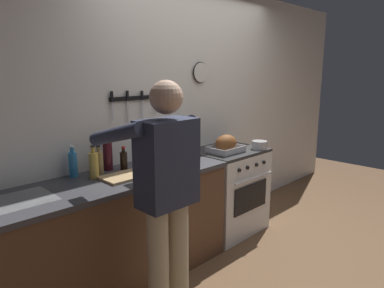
{
  "coord_description": "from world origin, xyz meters",
  "views": [
    {
      "loc": [
        -2.57,
        -1.27,
        1.71
      ],
      "look_at": [
        -0.45,
        0.85,
        1.08
      ],
      "focal_mm": 32.51,
      "sensor_mm": 36.0,
      "label": 1
    }
  ],
  "objects_px": {
    "cutting_board": "(125,176)",
    "stove": "(227,190)",
    "bottle_soy_sauce": "(124,160)",
    "saucepan": "(260,145)",
    "bottle_vinegar": "(99,162)",
    "roasting_pan": "(226,144)",
    "bottle_dish_soap": "(73,164)",
    "bottle_cooking_oil": "(94,165)",
    "person_cook": "(165,190)",
    "bottle_hot_sauce": "(172,154)",
    "bottle_wine_red": "(108,154)"
  },
  "relations": [
    {
      "from": "bottle_vinegar",
      "to": "saucepan",
      "type": "bearing_deg",
      "value": -12.98
    },
    {
      "from": "saucepan",
      "to": "bottle_cooking_oil",
      "type": "distance_m",
      "value": 1.8
    },
    {
      "from": "bottle_dish_soap",
      "to": "bottle_vinegar",
      "type": "distance_m",
      "value": 0.2
    },
    {
      "from": "bottle_soy_sauce",
      "to": "bottle_cooking_oil",
      "type": "xyz_separation_m",
      "value": [
        -0.3,
        -0.04,
        0.03
      ]
    },
    {
      "from": "bottle_soy_sauce",
      "to": "bottle_hot_sauce",
      "type": "xyz_separation_m",
      "value": [
        0.48,
        -0.06,
        -0.02
      ]
    },
    {
      "from": "person_cook",
      "to": "bottle_dish_soap",
      "type": "height_order",
      "value": "person_cook"
    },
    {
      "from": "bottle_soy_sauce",
      "to": "bottle_wine_red",
      "type": "height_order",
      "value": "bottle_wine_red"
    },
    {
      "from": "stove",
      "to": "saucepan",
      "type": "height_order",
      "value": "saucepan"
    },
    {
      "from": "person_cook",
      "to": "bottle_vinegar",
      "type": "relative_size",
      "value": 7.01
    },
    {
      "from": "roasting_pan",
      "to": "bottle_soy_sauce",
      "type": "relative_size",
      "value": 1.78
    },
    {
      "from": "bottle_soy_sauce",
      "to": "bottle_vinegar",
      "type": "bearing_deg",
      "value": 171.49
    },
    {
      "from": "roasting_pan",
      "to": "bottle_cooking_oil",
      "type": "height_order",
      "value": "bottle_cooking_oil"
    },
    {
      "from": "person_cook",
      "to": "cutting_board",
      "type": "height_order",
      "value": "person_cook"
    },
    {
      "from": "bottle_soy_sauce",
      "to": "bottle_cooking_oil",
      "type": "distance_m",
      "value": 0.3
    },
    {
      "from": "cutting_board",
      "to": "bottle_soy_sauce",
      "type": "xyz_separation_m",
      "value": [
        0.12,
        0.19,
        0.07
      ]
    },
    {
      "from": "bottle_vinegar",
      "to": "bottle_dish_soap",
      "type": "bearing_deg",
      "value": 158.46
    },
    {
      "from": "stove",
      "to": "bottle_wine_red",
      "type": "bearing_deg",
      "value": 170.65
    },
    {
      "from": "saucepan",
      "to": "bottle_vinegar",
      "type": "height_order",
      "value": "bottle_vinegar"
    },
    {
      "from": "bottle_cooking_oil",
      "to": "stove",
      "type": "bearing_deg",
      "value": -3.45
    },
    {
      "from": "cutting_board",
      "to": "stove",
      "type": "bearing_deg",
      "value": 2.52
    },
    {
      "from": "stove",
      "to": "bottle_soy_sauce",
      "type": "distance_m",
      "value": 1.33
    },
    {
      "from": "stove",
      "to": "bottle_cooking_oil",
      "type": "xyz_separation_m",
      "value": [
        -1.51,
        0.09,
        0.56
      ]
    },
    {
      "from": "cutting_board",
      "to": "bottle_wine_red",
      "type": "xyz_separation_m",
      "value": [
        0.02,
        0.27,
        0.13
      ]
    },
    {
      "from": "bottle_vinegar",
      "to": "bottle_hot_sauce",
      "type": "bearing_deg",
      "value": -7.54
    },
    {
      "from": "bottle_wine_red",
      "to": "bottle_soy_sauce",
      "type": "bearing_deg",
      "value": -38.55
    },
    {
      "from": "bottle_soy_sauce",
      "to": "roasting_pan",
      "type": "bearing_deg",
      "value": -11.03
    },
    {
      "from": "saucepan",
      "to": "bottle_wine_red",
      "type": "height_order",
      "value": "bottle_wine_red"
    },
    {
      "from": "person_cook",
      "to": "bottle_dish_soap",
      "type": "distance_m",
      "value": 0.88
    },
    {
      "from": "bottle_hot_sauce",
      "to": "saucepan",
      "type": "bearing_deg",
      "value": -16.67
    },
    {
      "from": "saucepan",
      "to": "bottle_dish_soap",
      "type": "distance_m",
      "value": 1.92
    },
    {
      "from": "stove",
      "to": "roasting_pan",
      "type": "xyz_separation_m",
      "value": [
        -0.12,
        -0.08,
        0.53
      ]
    },
    {
      "from": "stove",
      "to": "bottle_soy_sauce",
      "type": "relative_size",
      "value": 4.56
    },
    {
      "from": "bottle_wine_red",
      "to": "bottle_hot_sauce",
      "type": "height_order",
      "value": "bottle_wine_red"
    },
    {
      "from": "stove",
      "to": "saucepan",
      "type": "bearing_deg",
      "value": -40.1
    },
    {
      "from": "cutting_board",
      "to": "bottle_hot_sauce",
      "type": "relative_size",
      "value": 2.23
    },
    {
      "from": "stove",
      "to": "bottle_vinegar",
      "type": "xyz_separation_m",
      "value": [
        -1.42,
        0.17,
        0.55
      ]
    },
    {
      "from": "roasting_pan",
      "to": "bottle_wine_red",
      "type": "height_order",
      "value": "bottle_wine_red"
    },
    {
      "from": "cutting_board",
      "to": "bottle_cooking_oil",
      "type": "bearing_deg",
      "value": 139.85
    },
    {
      "from": "person_cook",
      "to": "roasting_pan",
      "type": "bearing_deg",
      "value": -64.69
    },
    {
      "from": "cutting_board",
      "to": "bottle_dish_soap",
      "type": "height_order",
      "value": "bottle_dish_soap"
    },
    {
      "from": "bottle_wine_red",
      "to": "stove",
      "type": "bearing_deg",
      "value": -9.35
    },
    {
      "from": "bottle_soy_sauce",
      "to": "bottle_hot_sauce",
      "type": "bearing_deg",
      "value": -7.11
    },
    {
      "from": "bottle_dish_soap",
      "to": "bottle_vinegar",
      "type": "bearing_deg",
      "value": -21.54
    },
    {
      "from": "stove",
      "to": "bottle_cooking_oil",
      "type": "relative_size",
      "value": 3.45
    },
    {
      "from": "stove",
      "to": "person_cook",
      "type": "height_order",
      "value": "person_cook"
    },
    {
      "from": "roasting_pan",
      "to": "saucepan",
      "type": "relative_size",
      "value": 2.17
    },
    {
      "from": "bottle_cooking_oil",
      "to": "bottle_wine_red",
      "type": "bearing_deg",
      "value": 31.85
    },
    {
      "from": "bottle_wine_red",
      "to": "bottle_hot_sauce",
      "type": "distance_m",
      "value": 0.6
    },
    {
      "from": "bottle_dish_soap",
      "to": "bottle_cooking_oil",
      "type": "relative_size",
      "value": 0.96
    },
    {
      "from": "cutting_board",
      "to": "bottle_soy_sauce",
      "type": "height_order",
      "value": "bottle_soy_sauce"
    }
  ]
}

